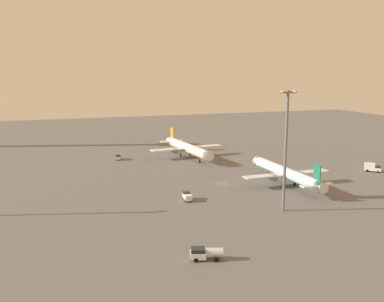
{
  "coord_description": "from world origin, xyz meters",
  "views": [
    {
      "loc": [
        -50.5,
        -117.31,
        35.27
      ],
      "look_at": [
        1.8,
        35.76,
        4.0
      ],
      "focal_mm": 38.48,
      "sensor_mm": 36.0,
      "label": 1
    }
  ],
  "objects_px": {
    "catering_truck": "(372,167)",
    "maintenance_van": "(187,196)",
    "baggage_tractor": "(119,157)",
    "airplane_taxiway_distant": "(187,148)",
    "apron_light_central": "(286,145)",
    "airplane_terminal_side": "(286,173)",
    "fuel_truck": "(205,253)"
  },
  "relations": [
    {
      "from": "airplane_terminal_side",
      "to": "maintenance_van",
      "type": "relative_size",
      "value": 8.91
    },
    {
      "from": "airplane_terminal_side",
      "to": "fuel_truck",
      "type": "distance_m",
      "value": 59.74
    },
    {
      "from": "airplane_terminal_side",
      "to": "airplane_taxiway_distant",
      "type": "distance_m",
      "value": 53.5
    },
    {
      "from": "airplane_terminal_side",
      "to": "catering_truck",
      "type": "height_order",
      "value": "airplane_terminal_side"
    },
    {
      "from": "fuel_truck",
      "to": "apron_light_central",
      "type": "xyz_separation_m",
      "value": [
        28.87,
        19.76,
        15.99
      ]
    },
    {
      "from": "airplane_taxiway_distant",
      "to": "baggage_tractor",
      "type": "relative_size",
      "value": 9.06
    },
    {
      "from": "catering_truck",
      "to": "airplane_taxiway_distant",
      "type": "bearing_deg",
      "value": -88.27
    },
    {
      "from": "catering_truck",
      "to": "baggage_tractor",
      "type": "distance_m",
      "value": 96.74
    },
    {
      "from": "airplane_terminal_side",
      "to": "apron_light_central",
      "type": "bearing_deg",
      "value": -123.88
    },
    {
      "from": "airplane_taxiway_distant",
      "to": "catering_truck",
      "type": "height_order",
      "value": "airplane_taxiway_distant"
    },
    {
      "from": "airplane_terminal_side",
      "to": "airplane_taxiway_distant",
      "type": "bearing_deg",
      "value": 106.94
    },
    {
      "from": "airplane_terminal_side",
      "to": "catering_truck",
      "type": "relative_size",
      "value": 6.6
    },
    {
      "from": "airplane_taxiway_distant",
      "to": "apron_light_central",
      "type": "distance_m",
      "value": 73.87
    },
    {
      "from": "catering_truck",
      "to": "airplane_terminal_side",
      "type": "bearing_deg",
      "value": -40.79
    },
    {
      "from": "airplane_taxiway_distant",
      "to": "catering_truck",
      "type": "distance_m",
      "value": 71.48
    },
    {
      "from": "baggage_tractor",
      "to": "apron_light_central",
      "type": "distance_m",
      "value": 83.98
    },
    {
      "from": "apron_light_central",
      "to": "maintenance_van",
      "type": "bearing_deg",
      "value": 141.67
    },
    {
      "from": "fuel_truck",
      "to": "maintenance_van",
      "type": "bearing_deg",
      "value": 4.45
    },
    {
      "from": "fuel_truck",
      "to": "baggage_tractor",
      "type": "relative_size",
      "value": 1.48
    },
    {
      "from": "fuel_truck",
      "to": "maintenance_van",
      "type": "relative_size",
      "value": 1.55
    },
    {
      "from": "baggage_tractor",
      "to": "fuel_truck",
      "type": "bearing_deg",
      "value": 104.06
    },
    {
      "from": "catering_truck",
      "to": "maintenance_van",
      "type": "xyz_separation_m",
      "value": [
        -73.24,
        -10.37,
        -0.4
      ]
    },
    {
      "from": "airplane_terminal_side",
      "to": "baggage_tractor",
      "type": "distance_m",
      "value": 70.72
    },
    {
      "from": "airplane_taxiway_distant",
      "to": "apron_light_central",
      "type": "relative_size",
      "value": 1.31
    },
    {
      "from": "fuel_truck",
      "to": "airplane_taxiway_distant",
      "type": "bearing_deg",
      "value": 1.14
    },
    {
      "from": "apron_light_central",
      "to": "airplane_taxiway_distant",
      "type": "bearing_deg",
      "value": 91.68
    },
    {
      "from": "baggage_tractor",
      "to": "airplane_taxiway_distant",
      "type": "bearing_deg",
      "value": -174.95
    },
    {
      "from": "airplane_terminal_side",
      "to": "fuel_truck",
      "type": "bearing_deg",
      "value": -136.83
    },
    {
      "from": "airplane_terminal_side",
      "to": "apron_light_central",
      "type": "relative_size",
      "value": 1.24
    },
    {
      "from": "baggage_tractor",
      "to": "apron_light_central",
      "type": "bearing_deg",
      "value": 124.77
    },
    {
      "from": "airplane_taxiway_distant",
      "to": "fuel_truck",
      "type": "xyz_separation_m",
      "value": [
        -26.74,
        -92.38,
        -2.57
      ]
    },
    {
      "from": "maintenance_van",
      "to": "apron_light_central",
      "type": "distance_m",
      "value": 30.9
    }
  ]
}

